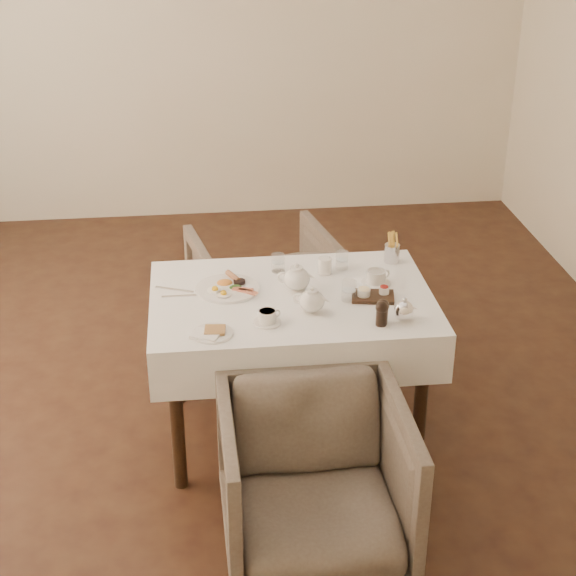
# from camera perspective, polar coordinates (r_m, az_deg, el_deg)

# --- Properties ---
(table) EXTENTS (1.28, 0.88, 0.75)m
(table) POSITION_cam_1_polar(r_m,az_deg,el_deg) (4.05, 0.23, -1.98)
(table) COLOR black
(table) RESTS_ON ground
(armchair_near) EXTENTS (0.74, 0.76, 0.68)m
(armchair_near) POSITION_cam_1_polar(r_m,az_deg,el_deg) (3.56, 1.75, -12.34)
(armchair_near) COLOR brown
(armchair_near) RESTS_ON ground
(armchair_far) EXTENTS (0.89, 0.90, 0.70)m
(armchair_far) POSITION_cam_1_polar(r_m,az_deg,el_deg) (4.89, -1.45, -0.44)
(armchair_far) COLOR brown
(armchair_far) RESTS_ON ground
(breakfast_plate) EXTENTS (0.29, 0.29, 0.04)m
(breakfast_plate) POSITION_cam_1_polar(r_m,az_deg,el_deg) (4.06, -3.91, 0.05)
(breakfast_plate) COLOR white
(breakfast_plate) RESTS_ON table
(side_plate) EXTENTS (0.19, 0.17, 0.02)m
(side_plate) POSITION_cam_1_polar(r_m,az_deg,el_deg) (3.69, -4.99, -2.94)
(side_plate) COLOR white
(side_plate) RESTS_ON table
(teapot_centre) EXTENTS (0.19, 0.16, 0.13)m
(teapot_centre) POSITION_cam_1_polar(r_m,az_deg,el_deg) (4.02, 0.56, 0.72)
(teapot_centre) COLOR white
(teapot_centre) RESTS_ON table
(teapot_front) EXTENTS (0.19, 0.16, 0.12)m
(teapot_front) POSITION_cam_1_polar(r_m,az_deg,el_deg) (3.83, 1.55, -0.73)
(teapot_front) COLOR white
(teapot_front) RESTS_ON table
(creamer) EXTENTS (0.07, 0.07, 0.08)m
(creamer) POSITION_cam_1_polar(r_m,az_deg,el_deg) (4.19, 2.39, 1.47)
(creamer) COLOR white
(creamer) RESTS_ON table
(teacup_near) EXTENTS (0.12, 0.12, 0.06)m
(teacup_near) POSITION_cam_1_polar(r_m,az_deg,el_deg) (3.76, -1.35, -1.92)
(teacup_near) COLOR white
(teacup_near) RESTS_ON table
(teacup_far) EXTENTS (0.14, 0.14, 0.07)m
(teacup_far) POSITION_cam_1_polar(r_m,az_deg,el_deg) (4.11, 5.71, 0.65)
(teacup_far) COLOR white
(teacup_far) RESTS_ON table
(glass_left) EXTENTS (0.08, 0.08, 0.09)m
(glass_left) POSITION_cam_1_polar(r_m,az_deg,el_deg) (4.21, -0.64, 1.64)
(glass_left) COLOR silver
(glass_left) RESTS_ON table
(glass_mid) EXTENTS (0.09, 0.09, 0.09)m
(glass_mid) POSITION_cam_1_polar(r_m,az_deg,el_deg) (3.95, 3.96, -0.17)
(glass_mid) COLOR silver
(glass_mid) RESTS_ON table
(glass_right) EXTENTS (0.07, 0.07, 0.09)m
(glass_right) POSITION_cam_1_polar(r_m,az_deg,el_deg) (4.24, 3.50, 1.81)
(glass_right) COLOR silver
(glass_right) RESTS_ON table
(condiment_board) EXTENTS (0.21, 0.16, 0.05)m
(condiment_board) POSITION_cam_1_polar(r_m,az_deg,el_deg) (3.98, 5.48, -0.46)
(condiment_board) COLOR black
(condiment_board) RESTS_ON table
(pepper_mill_left) EXTENTS (0.07, 0.07, 0.11)m
(pepper_mill_left) POSITION_cam_1_polar(r_m,az_deg,el_deg) (3.75, 6.07, -1.62)
(pepper_mill_left) COLOR black
(pepper_mill_left) RESTS_ON table
(pepper_mill_right) EXTENTS (0.07, 0.07, 0.11)m
(pepper_mill_right) POSITION_cam_1_polar(r_m,az_deg,el_deg) (3.76, 6.13, -1.52)
(pepper_mill_right) COLOR black
(pepper_mill_right) RESTS_ON table
(silver_pot) EXTENTS (0.11, 0.09, 0.11)m
(silver_pot) POSITION_cam_1_polar(r_m,az_deg,el_deg) (3.80, 7.50, -1.36)
(silver_pot) COLOR white
(silver_pot) RESTS_ON table
(fries_cup) EXTENTS (0.08, 0.08, 0.16)m
(fries_cup) POSITION_cam_1_polar(r_m,az_deg,el_deg) (4.33, 6.75, 2.56)
(fries_cup) COLOR silver
(fries_cup) RESTS_ON table
(cutlery_fork) EXTENTS (0.18, 0.09, 0.00)m
(cutlery_fork) POSITION_cam_1_polar(r_m,az_deg,el_deg) (4.08, -7.35, -0.10)
(cutlery_fork) COLOR silver
(cutlery_fork) RESTS_ON table
(cutlery_knife) EXTENTS (0.19, 0.01, 0.00)m
(cutlery_knife) POSITION_cam_1_polar(r_m,az_deg,el_deg) (4.02, -6.86, -0.50)
(cutlery_knife) COLOR silver
(cutlery_knife) RESTS_ON table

